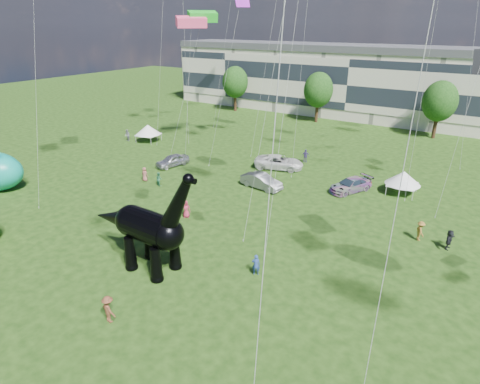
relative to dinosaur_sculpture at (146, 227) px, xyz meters
The scene contains 13 objects.
ground 5.04m from the dinosaur_sculpture, 32.95° to the right, with size 220.00×220.00×0.00m, color #16330C.
terrace_row 60.18m from the dinosaur_sculpture, 94.58° to the left, with size 78.00×11.00×12.00m, color beige.
tree_far_left 57.62m from the dinosaur_sculpture, 117.75° to the left, with size 5.20×5.20×9.44m.
tree_mid_left 51.76m from the dinosaur_sculpture, 99.80° to the left, with size 5.20×5.20×9.44m.
tree_mid_right 52.23m from the dinosaur_sculpture, 77.59° to the left, with size 5.20×5.20×9.44m.
dinosaur_sculpture is the anchor object (origin of this frame).
car_silver 22.96m from the dinosaur_sculpture, 128.07° to the left, with size 1.79×4.45×1.52m, color silver.
car_grey 18.16m from the dinosaur_sculpture, 92.78° to the left, with size 1.70×4.87×1.60m, color slate.
car_white 24.91m from the dinosaur_sculpture, 95.38° to the left, with size 2.78×6.03×1.68m, color white.
car_dark 23.91m from the dinosaur_sculpture, 71.15° to the left, with size 2.08×5.11×1.48m, color #595960.
gazebo_near 27.92m from the dinosaur_sculpture, 63.48° to the left, with size 3.80×3.80×2.52m.
gazebo_left 34.99m from the dinosaur_sculpture, 135.51° to the left, with size 4.35×4.35×2.62m.
visitors 13.57m from the dinosaur_sculpture, 82.97° to the left, with size 52.75×40.07×1.84m.
Camera 1 is at (16.74, -15.54, 17.05)m, focal length 30.00 mm.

